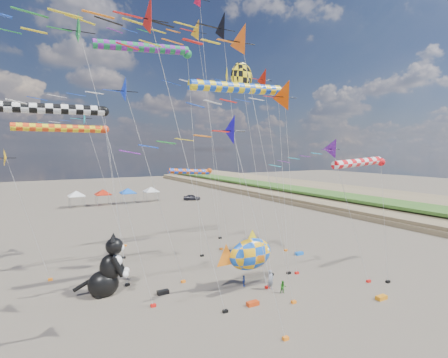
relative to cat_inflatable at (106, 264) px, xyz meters
name	(u,v)px	position (x,y,z in m)	size (l,w,h in m)	color
ground	(326,356)	(8.87, -14.36, -2.41)	(260.00, 260.00, 0.00)	brown
delta_kite_0	(230,135)	(4.16, -11.99, 9.67)	(8.94, 1.86, 13.37)	#1306D1
delta_kite_1	(74,121)	(-0.53, 13.11, 11.98)	(10.19, 1.74, 15.66)	#09B9C3
delta_kite_2	(142,28)	(1.05, -7.19, 15.89)	(13.66, 2.41, 19.80)	red
delta_kite_3	(68,29)	(-2.53, -3.88, 16.20)	(12.26, 2.23, 20.05)	green
delta_kite_4	(115,96)	(0.87, -0.64, 12.88)	(11.37, 2.05, 16.65)	#0B30E3
delta_kite_5	(338,153)	(15.87, -8.32, 8.64)	(8.93, 1.76, 12.30)	#681F97
delta_kite_6	(188,31)	(9.33, 5.21, 20.57)	(12.32, 2.42, 24.48)	#FFAB19
delta_kite_7	(203,28)	(8.22, -0.45, 19.01)	(15.35, 2.71, 23.06)	black
delta_kite_8	(251,83)	(14.96, 2.37, 15.58)	(13.31, 2.24, 19.47)	red
delta_kite_9	(242,47)	(7.13, -8.37, 15.39)	(11.05, 2.22, 19.21)	#FF6216
delta_kite_12	(273,100)	(13.10, -3.78, 13.06)	(10.80, 2.79, 17.08)	#EA4705
windsock_0	(65,129)	(-1.84, 8.52, 10.84)	(9.71, 0.77, 13.70)	#EE3E14
windsock_1	(361,164)	(17.48, -9.19, 7.82)	(7.15, 0.64, 10.64)	red
windsock_2	(59,110)	(-2.84, 0.97, 11.79)	(8.82, 0.78, 14.67)	black
windsock_3	(242,89)	(10.22, -3.42, 13.74)	(9.83, 0.86, 16.65)	blue
windsock_4	(148,49)	(5.22, 5.18, 18.29)	(10.59, 0.91, 21.22)	#178040
windsock_5	(192,172)	(12.14, 10.79, 6.21)	(6.98, 0.65, 9.03)	#C7480E
angelfish_kite	(240,79)	(11.55, -0.98, 15.10)	(3.74, 3.02, 18.98)	yellow
cat_inflatable	(106,264)	(0.00, 0.00, 0.00)	(3.57, 1.79, 4.83)	black
fish_inflatable	(250,254)	(10.62, -4.15, 0.35)	(5.25, 1.92, 4.79)	blue
person_adult	(271,280)	(11.74, -5.49, -1.60)	(0.59, 0.39, 1.63)	gray
child_green	(283,287)	(12.16, -6.56, -1.91)	(0.49, 0.38, 1.02)	#23771A
child_blue	(244,281)	(10.23, -3.85, -1.95)	(0.54, 0.23, 0.93)	#2F50B5
kite_bag_0	(253,303)	(8.86, -7.20, -2.26)	(0.90, 0.44, 0.30)	#C2360D
kite_bag_1	(381,298)	(17.94, -11.10, -2.26)	(0.90, 0.44, 0.30)	orange
kite_bag_2	(299,253)	(20.11, 0.60, -2.26)	(0.90, 0.44, 0.30)	blue
kite_bag_3	(163,292)	(3.84, -2.08, -2.26)	(0.90, 0.44, 0.30)	black
tent_row	(116,189)	(10.37, 45.64, 0.74)	(19.20, 4.20, 3.80)	white
parked_car	(192,197)	(26.62, 43.64, -1.77)	(1.52, 3.78, 1.29)	#26262D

